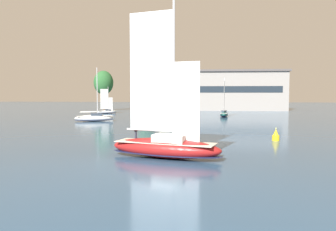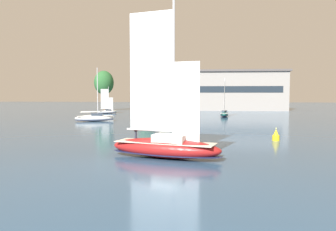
{
  "view_description": "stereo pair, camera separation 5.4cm",
  "coord_description": "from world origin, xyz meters",
  "px_view_note": "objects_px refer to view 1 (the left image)",
  "views": [
    {
      "loc": [
        3.19,
        -30.85,
        6.15
      ],
      "look_at": [
        0.0,
        3.0,
        3.85
      ],
      "focal_mm": 35.0,
      "sensor_mm": 36.0,
      "label": 1
    },
    {
      "loc": [
        3.25,
        -30.84,
        6.15
      ],
      "look_at": [
        0.0,
        3.0,
        3.85
      ],
      "focal_mm": 35.0,
      "sensor_mm": 36.0,
      "label": 2
    }
  ],
  "objects_px": {
    "channel_buoy": "(276,136)",
    "sailboat_moored_mid_channel": "(224,113)",
    "sailboat_main": "(165,145)",
    "sailboat_moored_far_slip": "(107,111)",
    "tree_shore_left": "(146,85)",
    "tree_shore_right": "(169,75)",
    "tree_shore_center": "(104,83)",
    "sailboat_moored_near_marina": "(95,118)"
  },
  "relations": [
    {
      "from": "tree_shore_center",
      "to": "tree_shore_right",
      "type": "xyz_separation_m",
      "value": [
        22.52,
        7.04,
        2.85
      ]
    },
    {
      "from": "tree_shore_center",
      "to": "sailboat_moored_near_marina",
      "type": "relative_size",
      "value": 1.2
    },
    {
      "from": "sailboat_main",
      "to": "channel_buoy",
      "type": "bearing_deg",
      "value": 43.75
    },
    {
      "from": "tree_shore_left",
      "to": "sailboat_moored_near_marina",
      "type": "xyz_separation_m",
      "value": [
        -4.27,
        -45.3,
        -8.27
      ]
    },
    {
      "from": "sailboat_moored_mid_channel",
      "to": "tree_shore_center",
      "type": "bearing_deg",
      "value": 147.74
    },
    {
      "from": "tree_shore_center",
      "to": "tree_shore_right",
      "type": "bearing_deg",
      "value": 17.36
    },
    {
      "from": "sailboat_moored_far_slip",
      "to": "tree_shore_center",
      "type": "bearing_deg",
      "value": 109.61
    },
    {
      "from": "sailboat_main",
      "to": "channel_buoy",
      "type": "relative_size",
      "value": 8.98
    },
    {
      "from": "tree_shore_right",
      "to": "channel_buoy",
      "type": "relative_size",
      "value": 10.72
    },
    {
      "from": "tree_shore_left",
      "to": "tree_shore_right",
      "type": "relative_size",
      "value": 0.71
    },
    {
      "from": "tree_shore_right",
      "to": "sailboat_moored_near_marina",
      "type": "bearing_deg",
      "value": -103.19
    },
    {
      "from": "channel_buoy",
      "to": "sailboat_moored_mid_channel",
      "type": "bearing_deg",
      "value": 94.27
    },
    {
      "from": "sailboat_moored_far_slip",
      "to": "sailboat_moored_mid_channel",
      "type": "bearing_deg",
      "value": -15.87
    },
    {
      "from": "sailboat_main",
      "to": "sailboat_moored_near_marina",
      "type": "xyz_separation_m",
      "value": [
        -19.72,
        39.25,
        -0.39
      ]
    },
    {
      "from": "tree_shore_right",
      "to": "sailboat_moored_mid_channel",
      "type": "bearing_deg",
      "value": -61.29
    },
    {
      "from": "sailboat_moored_near_marina",
      "to": "sailboat_moored_mid_channel",
      "type": "bearing_deg",
      "value": 31.16
    },
    {
      "from": "channel_buoy",
      "to": "tree_shore_right",
      "type": "bearing_deg",
      "value": 105.33
    },
    {
      "from": "tree_shore_left",
      "to": "channel_buoy",
      "type": "relative_size",
      "value": 7.62
    },
    {
      "from": "tree_shore_right",
      "to": "channel_buoy",
      "type": "bearing_deg",
      "value": -74.67
    },
    {
      "from": "tree_shore_left",
      "to": "channel_buoy",
      "type": "bearing_deg",
      "value": -68.27
    },
    {
      "from": "sailboat_moored_near_marina",
      "to": "sailboat_moored_far_slip",
      "type": "distance_m",
      "value": 28.26
    },
    {
      "from": "sailboat_moored_far_slip",
      "to": "sailboat_moored_near_marina",
      "type": "bearing_deg",
      "value": -79.47
    },
    {
      "from": "sailboat_moored_mid_channel",
      "to": "channel_buoy",
      "type": "bearing_deg",
      "value": -85.73
    },
    {
      "from": "sailboat_main",
      "to": "channel_buoy",
      "type": "height_order",
      "value": "sailboat_main"
    },
    {
      "from": "sailboat_main",
      "to": "sailboat_moored_mid_channel",
      "type": "xyz_separation_m",
      "value": [
        9.88,
        57.15,
        -0.33
      ]
    },
    {
      "from": "sailboat_moored_mid_channel",
      "to": "channel_buoy",
      "type": "height_order",
      "value": "sailboat_moored_mid_channel"
    },
    {
      "from": "sailboat_moored_far_slip",
      "to": "tree_shore_right",
      "type": "bearing_deg",
      "value": 53.08
    },
    {
      "from": "tree_shore_left",
      "to": "sailboat_moored_mid_channel",
      "type": "bearing_deg",
      "value": -47.24
    },
    {
      "from": "sailboat_moored_near_marina",
      "to": "channel_buoy",
      "type": "height_order",
      "value": "sailboat_moored_near_marina"
    },
    {
      "from": "sailboat_main",
      "to": "channel_buoy",
      "type": "xyz_separation_m",
      "value": [
        13.2,
        12.63,
        -0.52
      ]
    },
    {
      "from": "tree_shore_left",
      "to": "sailboat_moored_far_slip",
      "type": "distance_m",
      "value": 21.57
    },
    {
      "from": "sailboat_main",
      "to": "sailboat_moored_far_slip",
      "type": "xyz_separation_m",
      "value": [
        -24.89,
        67.03,
        -0.47
      ]
    },
    {
      "from": "tree_shore_left",
      "to": "sailboat_main",
      "type": "distance_m",
      "value": 86.31
    },
    {
      "from": "tree_shore_right",
      "to": "sailboat_moored_far_slip",
      "type": "bearing_deg",
      "value": -126.92
    },
    {
      "from": "tree_shore_center",
      "to": "sailboat_moored_near_marina",
      "type": "height_order",
      "value": "tree_shore_center"
    },
    {
      "from": "sailboat_moored_near_marina",
      "to": "tree_shore_right",
      "type": "bearing_deg",
      "value": 76.81
    },
    {
      "from": "sailboat_moored_near_marina",
      "to": "sailboat_moored_far_slip",
      "type": "xyz_separation_m",
      "value": [
        -5.17,
        27.79,
        -0.09
      ]
    },
    {
      "from": "tree_shore_center",
      "to": "sailboat_moored_far_slip",
      "type": "distance_m",
      "value": 18.9
    },
    {
      "from": "sailboat_main",
      "to": "sailboat_moored_far_slip",
      "type": "distance_m",
      "value": 71.51
    },
    {
      "from": "tree_shore_left",
      "to": "sailboat_main",
      "type": "height_order",
      "value": "sailboat_main"
    },
    {
      "from": "sailboat_main",
      "to": "sailboat_moored_mid_channel",
      "type": "bearing_deg",
      "value": 80.19
    },
    {
      "from": "sailboat_moored_far_slip",
      "to": "channel_buoy",
      "type": "relative_size",
      "value": 4.84
    }
  ]
}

